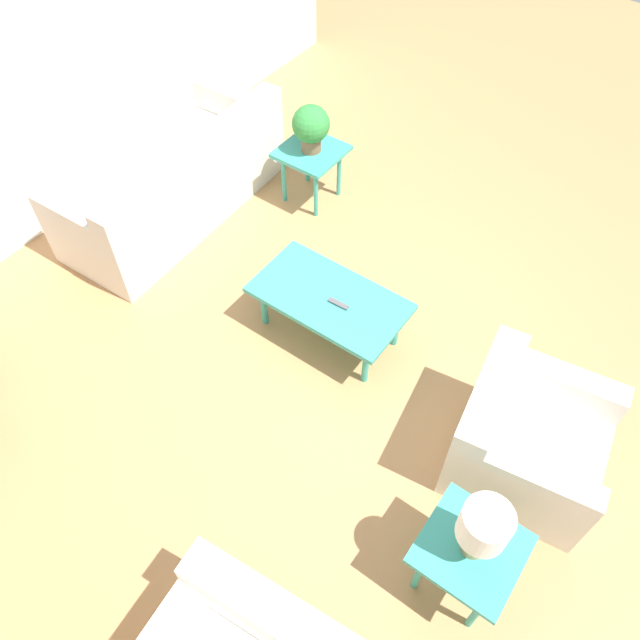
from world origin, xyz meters
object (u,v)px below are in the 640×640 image
at_px(coffee_table, 329,300).
at_px(side_table_plant, 311,157).
at_px(potted_plant, 311,126).
at_px(table_lamp, 483,528).
at_px(sofa, 177,184).
at_px(armchair, 523,440).
at_px(side_table_lamp, 469,553).

height_order(coffee_table, side_table_plant, side_table_plant).
height_order(potted_plant, table_lamp, table_lamp).
distance_m(sofa, coffee_table, 1.94).
bearing_deg(armchair, side_table_plant, 54.16).
height_order(coffee_table, table_lamp, table_lamp).
xyz_separation_m(coffee_table, side_table_plant, (1.06, -1.23, 0.07)).
distance_m(armchair, table_lamp, 1.05).
height_order(coffee_table, side_table_lamp, side_table_lamp).
height_order(sofa, side_table_lamp, sofa).
bearing_deg(armchair, potted_plant, 54.16).
relative_size(coffee_table, side_table_lamp, 2.14).
distance_m(side_table_plant, potted_plant, 0.32).
bearing_deg(table_lamp, side_table_plant, -39.85).
bearing_deg(potted_plant, side_table_plant, 135.00).
height_order(sofa, table_lamp, table_lamp).
relative_size(side_table_plant, table_lamp, 1.20).
bearing_deg(coffee_table, side_table_lamp, 147.56).
xyz_separation_m(sofa, side_table_lamp, (-3.60, 1.44, 0.13)).
relative_size(armchair, coffee_table, 0.89).
height_order(armchair, table_lamp, table_lamp).
bearing_deg(table_lamp, potted_plant, -39.85).
relative_size(armchair, side_table_plant, 1.89).
xyz_separation_m(armchair, table_lamp, (-0.05, 0.91, 0.52)).
relative_size(sofa, side_table_lamp, 4.08).
bearing_deg(sofa, side_table_lamp, 66.08).
relative_size(sofa, potted_plant, 5.13).
relative_size(coffee_table, potted_plant, 2.69).
xyz_separation_m(armchair, side_table_plant, (2.71, -1.40, 0.15)).
xyz_separation_m(side_table_plant, side_table_lamp, (-2.76, 2.30, 0.00)).
height_order(armchair, side_table_plant, armchair).
bearing_deg(side_table_plant, side_table_lamp, 140.15).
bearing_deg(side_table_plant, sofa, 45.77).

